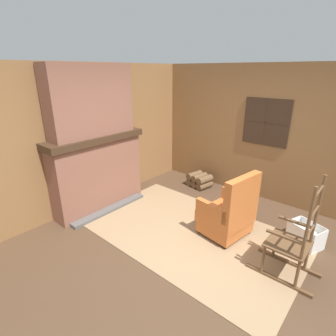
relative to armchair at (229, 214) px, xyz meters
name	(u,v)px	position (x,y,z in m)	size (l,w,h in m)	color
ground_plane	(193,254)	(-0.13, -0.72, -0.37)	(14.00, 14.00, 0.00)	#4C3523
wood_panel_wall_left	(87,138)	(-2.50, -0.72, 0.90)	(0.06, 5.28, 2.55)	olive
wood_panel_wall_back	(269,135)	(-0.13, 1.65, 0.91)	(5.28, 0.09, 2.55)	olive
fireplace_hearth	(98,173)	(-2.26, -0.72, 0.31)	(0.62, 1.79, 1.37)	brown
chimney_breast	(90,101)	(-2.27, -0.72, 1.58)	(0.36, 1.49, 1.15)	brown
area_rug	(190,232)	(-0.48, -0.32, -0.37)	(3.34, 2.02, 0.01)	#997A56
armchair	(229,214)	(0.00, 0.00, 0.00)	(0.73, 0.80, 1.05)	#C6662D
rocking_chair	(292,245)	(0.98, -0.25, 0.06)	(0.80, 0.48, 1.33)	brown
firewood_stack	(199,180)	(-1.36, 1.23, -0.23)	(0.54, 0.46, 0.29)	brown
laundry_basket	(306,235)	(0.98, 0.54, -0.21)	(0.52, 0.45, 0.33)	white
oil_lamp_vase	(72,132)	(-2.31, -1.09, 1.11)	(0.12, 0.12, 0.31)	#47708E
storage_case	(102,129)	(-2.31, -0.52, 1.06)	(0.15, 0.22, 0.13)	gray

